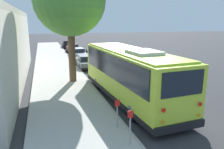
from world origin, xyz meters
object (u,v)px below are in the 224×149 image
parked_sedan_silver (78,53)px  sign_post_near (130,127)px  parked_sedan_gray (86,61)px  parked_sedan_maroon (73,48)px  parked_sedan_black (67,44)px  shuttle_bus (129,72)px  sign_post_far (117,113)px

parked_sedan_silver → sign_post_near: bearing=175.0°
parked_sedan_gray → parked_sedan_maroon: parked_sedan_gray is taller
parked_sedan_gray → parked_sedan_black: 18.76m
sign_post_near → shuttle_bus: bearing=-21.3°
shuttle_bus → parked_sedan_silver: shuttle_bus is taller
parked_sedan_silver → parked_sedan_maroon: 5.79m
parked_sedan_silver → sign_post_near: (-22.39, 1.53, 0.27)m
parked_sedan_black → parked_sedan_maroon: bearing=-176.3°
parked_sedan_black → sign_post_near: sign_post_near is taller
shuttle_bus → parked_sedan_gray: 10.83m
shuttle_bus → sign_post_near: (-5.03, 1.97, -0.90)m
sign_post_far → parked_sedan_silver: bearing=-4.2°
parked_sedan_gray → parked_sedan_silver: size_ratio=0.99×
parked_sedan_maroon → sign_post_far: sign_post_far is taller
sign_post_near → sign_post_far: bearing=0.0°
parked_sedan_gray → parked_sedan_silver: 6.62m
parked_sedan_silver → sign_post_far: sign_post_far is taller
parked_sedan_gray → parked_sedan_black: bearing=1.0°
parked_sedan_gray → sign_post_far: 14.35m
parked_sedan_gray → parked_sedan_silver: bearing=-0.2°
shuttle_bus → sign_post_far: bearing=147.4°
parked_sedan_silver → sign_post_far: (-20.90, 1.53, 0.22)m
shuttle_bus → parked_sedan_maroon: 23.19m
parked_sedan_maroon → parked_sedan_black: bearing=2.3°
sign_post_near → sign_post_far: sign_post_near is taller
parked_sedan_black → sign_post_far: 33.08m
parked_sedan_maroon → shuttle_bus: bearing=-178.6°
shuttle_bus → parked_sedan_gray: bearing=-0.3°
parked_sedan_gray → parked_sedan_silver: parked_sedan_silver is taller
parked_sedan_gray → sign_post_far: bearing=175.9°
parked_sedan_silver → parked_sedan_black: bearing=-0.8°
parked_sedan_silver → parked_sedan_maroon: (5.79, -0.12, -0.01)m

